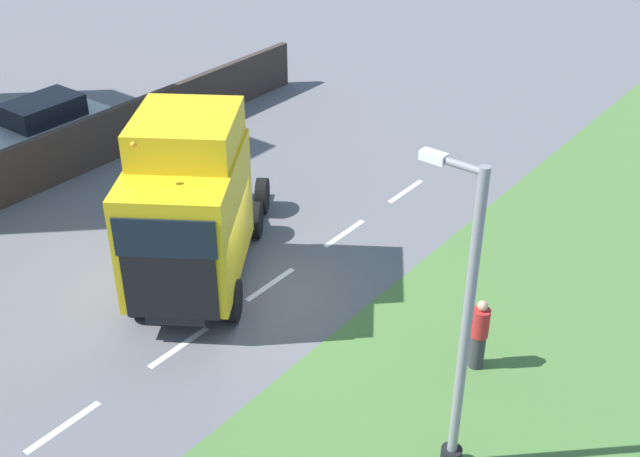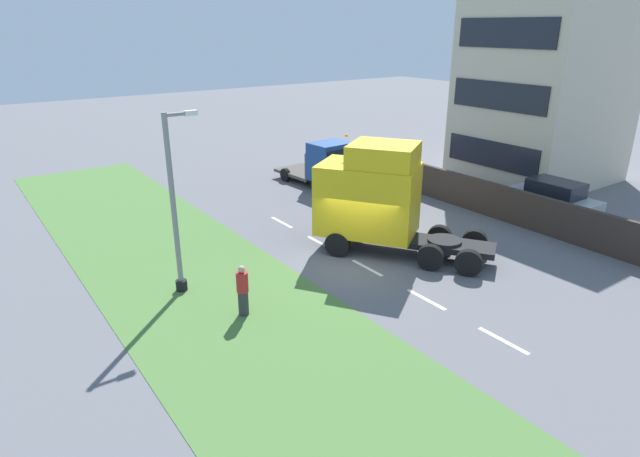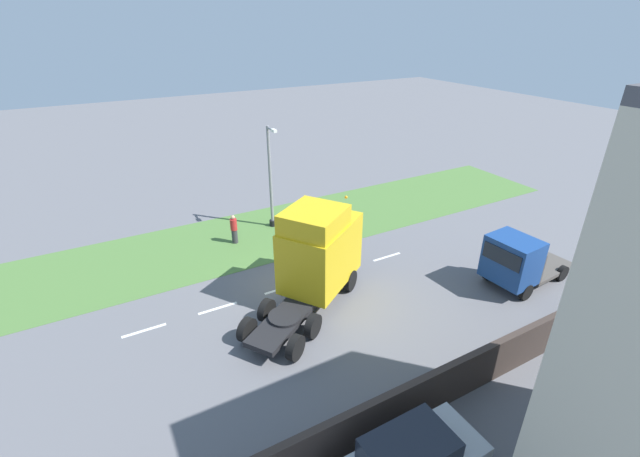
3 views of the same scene
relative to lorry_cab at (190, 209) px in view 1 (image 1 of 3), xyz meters
name	(u,v)px [view 1 (image 1 of 3)]	position (x,y,z in m)	size (l,w,h in m)	color
ground_plane	(252,297)	(-1.38, -0.55, -2.31)	(120.00, 120.00, 0.00)	slate
grass_verge	(463,399)	(-7.38, -0.55, -2.31)	(7.00, 44.00, 0.01)	#4C7538
lane_markings	(270,284)	(-1.38, -1.25, -2.31)	(0.16, 14.60, 0.00)	white
boundary_wall	(32,167)	(7.62, -0.55, -1.46)	(0.25, 24.00, 1.72)	#382D28
lorry_cab	(190,209)	(0.00, 0.00, 0.00)	(5.93, 7.12, 4.74)	black
parked_car	(45,130)	(9.37, -2.30, -1.32)	(1.94, 4.36, 2.05)	#9EA3A8
lamp_post	(461,347)	(-8.00, 1.18, 0.53)	(1.32, 0.41, 6.37)	black
pedestrian	(479,335)	(-7.06, -1.67, -1.44)	(0.39, 0.39, 1.77)	#333338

